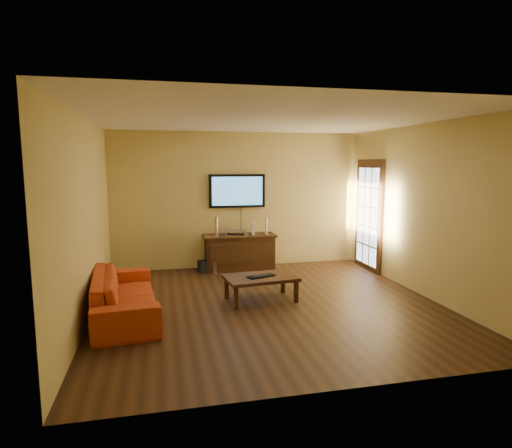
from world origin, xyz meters
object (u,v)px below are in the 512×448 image
object	(u,v)px
television	(237,191)
speaker_right	(266,227)
subwoofer	(205,267)
keyboard	(261,276)
av_receiver	(237,233)
bottle	(215,269)
coffee_table	(261,279)
sofa	(124,287)
game_console	(253,228)
speaker_left	(217,227)
media_console	(240,252)

from	to	relation	value
television	speaker_right	bearing A→B (deg)	-23.45
subwoofer	keyboard	world-z (taller)	keyboard
av_receiver	subwoofer	distance (m)	0.89
speaker_right	keyboard	bearing A→B (deg)	-105.93
bottle	keyboard	xyz separation A→B (m)	(0.50, -1.73, 0.29)
bottle	coffee_table	bearing A→B (deg)	-73.88
coffee_table	bottle	bearing A→B (deg)	106.12
bottle	sofa	bearing A→B (deg)	-127.26
sofa	coffee_table	bearing A→B (deg)	-88.49
sofa	game_console	xyz separation A→B (m)	(2.29, 2.24, 0.40)
subwoofer	bottle	distance (m)	0.24
speaker_right	speaker_left	bearing A→B (deg)	-178.58
media_console	subwoofer	distance (m)	0.75
coffee_table	subwoofer	bearing A→B (deg)	109.26
television	speaker_right	xyz separation A→B (m)	(0.54, -0.23, -0.70)
subwoofer	game_console	bearing A→B (deg)	-7.62
game_console	bottle	size ratio (longest dim) A/B	1.12
speaker_right	keyboard	xyz separation A→B (m)	(-0.58, -2.03, -0.45)
speaker_left	game_console	size ratio (longest dim) A/B	1.51
coffee_table	speaker_right	xyz separation A→B (m)	(0.58, 2.01, 0.51)
television	keyboard	size ratio (longest dim) A/B	2.50
keyboard	subwoofer	bearing A→B (deg)	109.11
av_receiver	game_console	world-z (taller)	game_console
coffee_table	game_console	xyz separation A→B (m)	(0.31, 2.00, 0.48)
av_receiver	keyboard	distance (m)	2.02
coffee_table	speaker_left	world-z (taller)	speaker_left
coffee_table	subwoofer	xyz separation A→B (m)	(-0.66, 1.89, -0.22)
sofa	bottle	size ratio (longest dim) A/B	9.59
speaker_right	coffee_table	bearing A→B (deg)	-106.12
speaker_left	subwoofer	distance (m)	0.79
speaker_right	av_receiver	world-z (taller)	speaker_right
coffee_table	av_receiver	distance (m)	2.01
speaker_left	keyboard	world-z (taller)	speaker_left
sofa	av_receiver	world-z (taller)	sofa
television	keyboard	world-z (taller)	television
television	av_receiver	distance (m)	0.85
television	game_console	xyz separation A→B (m)	(0.27, -0.24, -0.73)
television	coffee_table	world-z (taller)	television
speaker_left	av_receiver	world-z (taller)	speaker_left
media_console	bottle	world-z (taller)	media_console
sofa	bottle	world-z (taller)	sofa
coffee_table	keyboard	distance (m)	0.06
speaker_right	television	bearing A→B (deg)	156.55
av_receiver	speaker_left	bearing A→B (deg)	-161.09
sofa	speaker_left	xyz separation A→B (m)	(1.56, 2.22, 0.45)
bottle	speaker_right	bearing A→B (deg)	15.42
coffee_table	speaker_left	size ratio (longest dim) A/B	3.07
game_console	subwoofer	bearing A→B (deg)	-164.96
speaker_left	bottle	distance (m)	0.81
av_receiver	game_console	size ratio (longest dim) A/B	1.56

